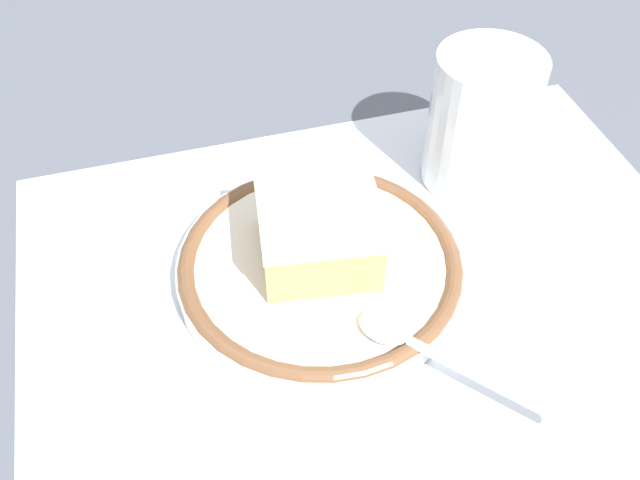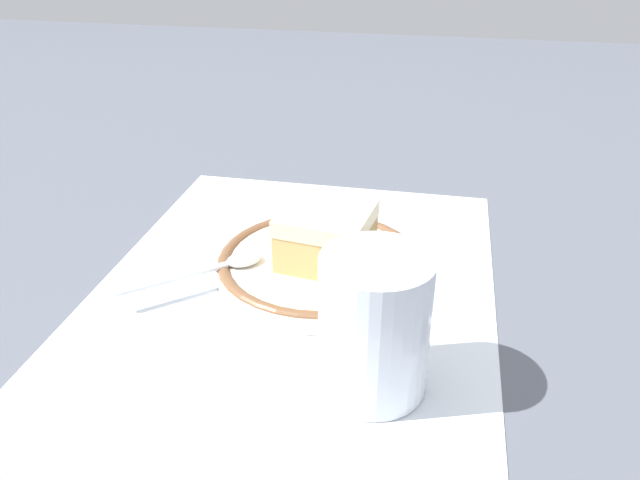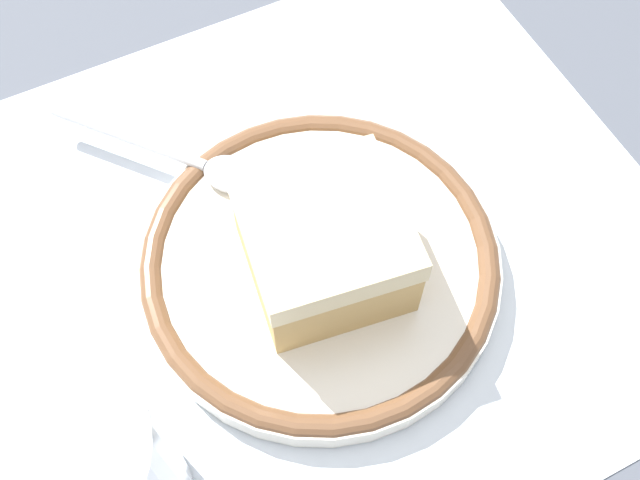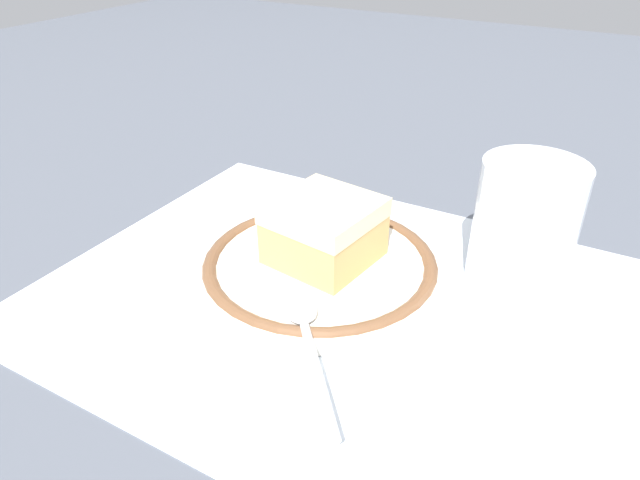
# 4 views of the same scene
# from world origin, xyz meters

# --- Properties ---
(ground_plane) EXTENTS (2.40, 2.40, 0.00)m
(ground_plane) POSITION_xyz_m (0.00, 0.00, 0.00)
(ground_plane) COLOR #4C515B
(placemat) EXTENTS (0.47, 0.35, 0.00)m
(placemat) POSITION_xyz_m (0.00, 0.00, 0.00)
(placemat) COLOR silver
(placemat) RESTS_ON ground_plane
(plate) EXTENTS (0.19, 0.19, 0.02)m
(plate) POSITION_xyz_m (-0.04, 0.02, 0.01)
(plate) COLOR silver
(plate) RESTS_ON placemat
(cake_slice) EXTENTS (0.09, 0.09, 0.05)m
(cake_slice) POSITION_xyz_m (-0.03, 0.02, 0.04)
(cake_slice) COLOR tan
(cake_slice) RESTS_ON plate
(spoon) EXTENTS (0.10, 0.11, 0.01)m
(spoon) POSITION_xyz_m (0.00, -0.07, 0.02)
(spoon) COLOR silver
(spoon) RESTS_ON plate
(cup) EXTENTS (0.08, 0.08, 0.10)m
(cup) POSITION_xyz_m (0.11, 0.08, 0.05)
(cup) COLOR silver
(cup) RESTS_ON placemat
(napkin) EXTENTS (0.15, 0.16, 0.00)m
(napkin) POSITION_xyz_m (0.16, -0.08, 0.00)
(napkin) COLOR white
(napkin) RESTS_ON placemat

